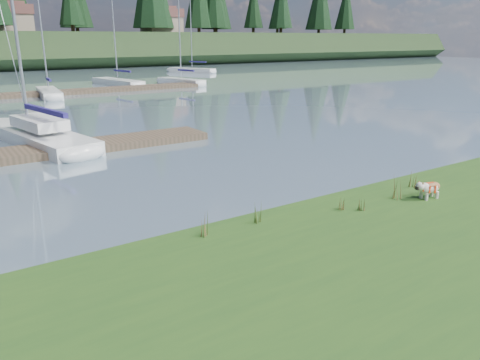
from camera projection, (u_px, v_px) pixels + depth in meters
ground at (23, 97)px, 36.66m from camera, size 200.00×200.00×0.00m
bank at (414, 299)px, 7.97m from camera, size 60.00×9.00×0.35m
bulldog at (429, 187)px, 12.32m from camera, size 0.83×0.41×0.49m
sailboat_main at (30, 131)px, 20.96m from camera, size 3.68×9.82×13.78m
dock_near at (12, 155)px, 17.78m from camera, size 16.00×2.00×0.30m
dock_far at (50, 93)px, 37.67m from camera, size 26.00×2.20×0.30m
sailboat_bg_2 at (48, 92)px, 37.00m from camera, size 2.05×6.94×10.40m
sailboat_bg_3 at (114, 81)px, 45.84m from camera, size 3.10×8.22×11.85m
sailboat_bg_4 at (177, 81)px, 46.45m from camera, size 2.78×6.72×9.89m
sailboat_bg_5 at (188, 70)px, 62.26m from camera, size 4.69×7.24×10.64m
weed_0 at (260, 214)px, 10.68m from camera, size 0.17×0.14×0.53m
weed_1 at (342, 203)px, 11.53m from camera, size 0.17×0.14×0.40m
weed_2 at (397, 188)px, 12.29m from camera, size 0.17×0.14×0.70m
weed_3 at (205, 226)px, 9.96m from camera, size 0.17×0.14×0.59m
weed_4 at (362, 204)px, 11.53m from camera, size 0.17×0.14×0.36m
weed_5 at (413, 180)px, 13.28m from camera, size 0.17×0.14×0.53m
mud_lip at (262, 223)px, 11.50m from camera, size 60.00×0.50×0.14m
conifer_8 at (282, 0)px, 91.94m from camera, size 4.62×4.62×11.77m
house_1 at (9, 18)px, 70.32m from camera, size 6.30×5.30×4.65m
house_2 at (161, 20)px, 81.48m from camera, size 6.30×5.30×4.65m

